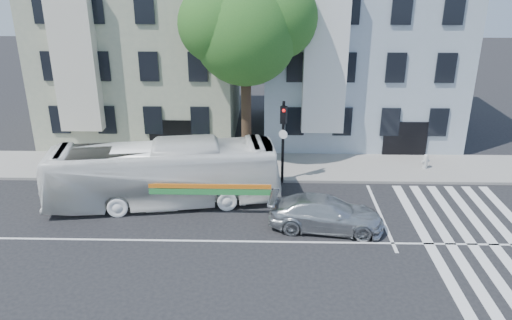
{
  "coord_description": "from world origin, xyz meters",
  "views": [
    {
      "loc": [
        1.19,
        -18.22,
        11.06
      ],
      "look_at": [
        0.67,
        3.27,
        2.4
      ],
      "focal_mm": 35.0,
      "sensor_mm": 36.0,
      "label": 1
    }
  ],
  "objects_px": {
    "bus": "(164,174)",
    "fire_hydrant": "(425,161)",
    "sedan": "(326,213)",
    "traffic_signal": "(283,132)"
  },
  "relations": [
    {
      "from": "bus",
      "to": "fire_hydrant",
      "type": "relative_size",
      "value": 13.27
    },
    {
      "from": "sedan",
      "to": "bus",
      "type": "bearing_deg",
      "value": 80.47
    },
    {
      "from": "bus",
      "to": "sedan",
      "type": "xyz_separation_m",
      "value": [
        7.54,
        -2.31,
        -0.81
      ]
    },
    {
      "from": "bus",
      "to": "traffic_signal",
      "type": "height_order",
      "value": "traffic_signal"
    },
    {
      "from": "bus",
      "to": "traffic_signal",
      "type": "relative_size",
      "value": 2.47
    },
    {
      "from": "bus",
      "to": "fire_hydrant",
      "type": "xyz_separation_m",
      "value": [
        13.81,
        4.33,
        -0.96
      ]
    },
    {
      "from": "bus",
      "to": "fire_hydrant",
      "type": "bearing_deg",
      "value": -81.29
    },
    {
      "from": "bus",
      "to": "fire_hydrant",
      "type": "distance_m",
      "value": 14.5
    },
    {
      "from": "traffic_signal",
      "to": "sedan",
      "type": "bearing_deg",
      "value": -45.57
    },
    {
      "from": "sedan",
      "to": "traffic_signal",
      "type": "relative_size",
      "value": 1.12
    }
  ]
}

